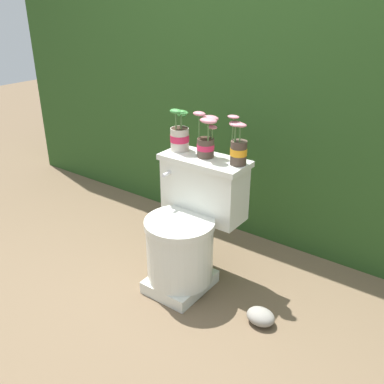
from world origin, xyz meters
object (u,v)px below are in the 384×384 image
(potted_plant_middle, at_px, (238,147))
(garden_stone, at_px, (261,317))
(toilet, at_px, (189,229))
(potted_plant_midleft, at_px, (206,139))
(potted_plant_left, at_px, (180,135))

(potted_plant_middle, bearing_deg, garden_stone, -37.43)
(toilet, relative_size, potted_plant_middle, 2.81)
(toilet, distance_m, potted_plant_midleft, 0.49)
(garden_stone, bearing_deg, potted_plant_left, 160.94)
(potted_plant_left, xyz_separation_m, potted_plant_midleft, (0.18, -0.00, 0.01))
(potted_plant_left, xyz_separation_m, garden_stone, (0.67, -0.23, -0.75))
(potted_plant_left, relative_size, potted_plant_middle, 0.94)
(toilet, distance_m, potted_plant_middle, 0.52)
(toilet, bearing_deg, garden_stone, -8.61)
(potted_plant_midleft, bearing_deg, potted_plant_left, 179.31)
(toilet, xyz_separation_m, garden_stone, (0.49, -0.07, -0.30))
(potted_plant_midleft, relative_size, garden_stone, 1.65)
(toilet, distance_m, potted_plant_left, 0.51)
(toilet, bearing_deg, potted_plant_left, 138.42)
(potted_plant_middle, bearing_deg, toilet, -139.99)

